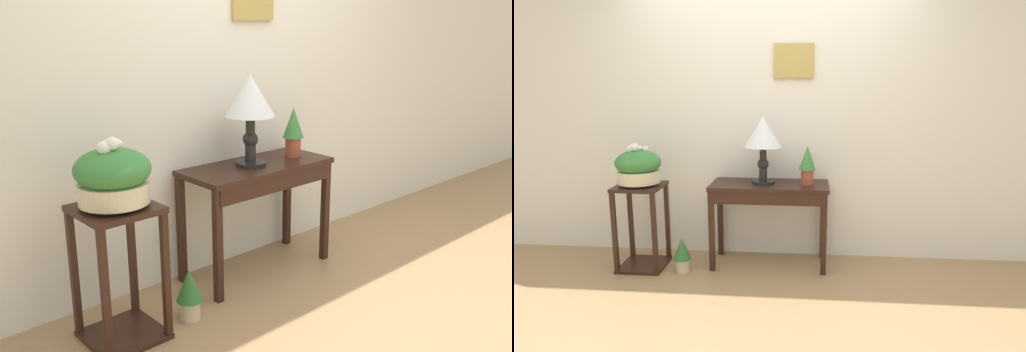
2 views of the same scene
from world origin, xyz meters
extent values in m
cube|color=#9E7A51|center=(0.00, 0.00, 0.00)|extent=(12.00, 12.00, 0.01)
cube|color=silver|center=(0.00, 1.37, 1.40)|extent=(9.00, 0.10, 2.80)
cube|color=black|center=(0.00, 1.06, 0.72)|extent=(1.00, 0.43, 0.03)
cube|color=black|center=(0.00, 0.86, 0.65)|extent=(0.94, 0.03, 0.10)
cube|color=black|center=(-0.47, 0.88, 0.35)|extent=(0.05, 0.04, 0.70)
cube|color=black|center=(0.46, 0.88, 0.35)|extent=(0.05, 0.04, 0.70)
cube|color=black|center=(-0.47, 1.25, 0.35)|extent=(0.05, 0.04, 0.70)
cube|color=black|center=(0.46, 1.25, 0.35)|extent=(0.05, 0.04, 0.70)
cylinder|color=black|center=(-0.06, 1.06, 0.75)|extent=(0.20, 0.20, 0.02)
cylinder|color=black|center=(-0.06, 1.06, 0.83)|extent=(0.07, 0.07, 0.14)
sphere|color=black|center=(-0.06, 1.06, 0.90)|extent=(0.10, 0.10, 0.10)
cylinder|color=black|center=(-0.06, 1.06, 0.97)|extent=(0.06, 0.06, 0.14)
cone|color=silver|center=(-0.06, 1.06, 1.18)|extent=(0.31, 0.31, 0.26)
cylinder|color=#9E4733|center=(0.32, 1.05, 0.80)|extent=(0.11, 0.11, 0.13)
cone|color=#387A38|center=(0.32, 1.05, 0.96)|extent=(0.14, 0.14, 0.20)
cube|color=black|center=(-1.09, 0.91, 0.72)|extent=(0.38, 0.38, 0.03)
cube|color=black|center=(-1.09, 0.91, 0.01)|extent=(0.38, 0.38, 0.03)
cube|color=black|center=(-1.26, 0.74, 0.37)|extent=(0.04, 0.03, 0.67)
cube|color=black|center=(-0.92, 0.74, 0.37)|extent=(0.03, 0.03, 0.67)
cube|color=black|center=(-1.26, 1.08, 0.37)|extent=(0.04, 0.04, 0.67)
cube|color=black|center=(-0.92, 1.08, 0.37)|extent=(0.03, 0.04, 0.67)
cylinder|color=beige|center=(-1.09, 0.91, 0.74)|extent=(0.16, 0.16, 0.02)
cylinder|color=beige|center=(-1.09, 0.91, 0.81)|extent=(0.35, 0.35, 0.10)
ellipsoid|color=#387A38|center=(-1.09, 0.91, 0.92)|extent=(0.38, 0.38, 0.21)
cylinder|color=#387A38|center=(-1.09, 0.89, 0.96)|extent=(0.02, 0.04, 0.20)
sphere|color=white|center=(-1.10, 0.87, 1.06)|extent=(0.07, 0.07, 0.07)
cylinder|color=#387A38|center=(-1.09, 0.93, 0.95)|extent=(0.01, 0.05, 0.18)
sphere|color=white|center=(-1.09, 0.95, 1.04)|extent=(0.05, 0.05, 0.05)
cylinder|color=#387A38|center=(-1.11, 0.90, 0.95)|extent=(0.06, 0.03, 0.19)
sphere|color=white|center=(-1.13, 0.88, 1.04)|extent=(0.07, 0.07, 0.07)
cylinder|color=#387A38|center=(-1.06, 0.92, 0.95)|extent=(0.06, 0.05, 0.18)
sphere|color=white|center=(-1.03, 0.94, 1.03)|extent=(0.05, 0.05, 0.05)
cylinder|color=beige|center=(-0.72, 0.83, 0.06)|extent=(0.11, 0.11, 0.12)
cone|color=#2D662D|center=(-0.72, 0.83, 0.21)|extent=(0.15, 0.15, 0.18)
camera|label=1|loc=(-2.33, -1.52, 1.63)|focal=39.49mm
camera|label=2|loc=(0.34, -2.61, 1.57)|focal=31.09mm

